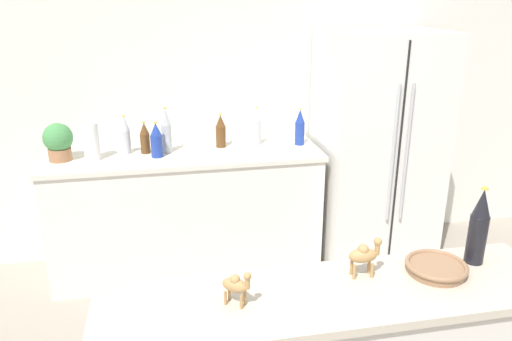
{
  "coord_description": "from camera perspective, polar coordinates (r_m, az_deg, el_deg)",
  "views": [
    {
      "loc": [
        -0.49,
        -1.05,
        2.0
      ],
      "look_at": [
        0.0,
        1.44,
        1.1
      ],
      "focal_mm": 35.0,
      "sensor_mm": 36.0,
      "label": 1
    }
  ],
  "objects": [
    {
      "name": "back_bottle_0",
      "position": [
        3.64,
        -14.7,
        3.89
      ],
      "size": [
        0.07,
        0.07,
        0.27
      ],
      "color": "#B2B7BC",
      "rests_on": "back_counter"
    },
    {
      "name": "back_bottle_1",
      "position": [
        3.73,
        0.07,
        5.03
      ],
      "size": [
        0.06,
        0.06,
        0.29
      ],
      "color": "#B2B7BC",
      "rests_on": "back_counter"
    },
    {
      "name": "back_counter",
      "position": [
        3.78,
        -7.89,
        -4.6
      ],
      "size": [
        1.96,
        0.63,
        0.93
      ],
      "color": "silver",
      "rests_on": "ground_plane"
    },
    {
      "name": "back_bottle_4",
      "position": [
        3.6,
        -10.22,
        4.44
      ],
      "size": [
        0.07,
        0.07,
        0.32
      ],
      "color": "#B2B7BC",
      "rests_on": "back_counter"
    },
    {
      "name": "camel_figurine_second",
      "position": [
        2.05,
        12.27,
        -9.36
      ],
      "size": [
        0.13,
        0.06,
        0.17
      ],
      "color": "#A87F4C",
      "rests_on": "bar_counter"
    },
    {
      "name": "paper_towel_roll",
      "position": [
        3.56,
        -18.3,
        3.16
      ],
      "size": [
        0.11,
        0.11,
        0.26
      ],
      "color": "white",
      "rests_on": "back_counter"
    },
    {
      "name": "refrigerator",
      "position": [
        3.89,
        13.52,
        2.27
      ],
      "size": [
        0.84,
        0.75,
        1.76
      ],
      "color": "silver",
      "rests_on": "ground_plane"
    },
    {
      "name": "back_bottle_6",
      "position": [
        3.69,
        -4.06,
        4.49
      ],
      "size": [
        0.07,
        0.07,
        0.25
      ],
      "color": "brown",
      "rests_on": "back_counter"
    },
    {
      "name": "fruit_bowl",
      "position": [
        2.19,
        19.9,
        -10.37
      ],
      "size": [
        0.25,
        0.25,
        0.05
      ],
      "color": "#8C6647",
      "rests_on": "bar_counter"
    },
    {
      "name": "potted_plant",
      "position": [
        3.63,
        -21.66,
        3.14
      ],
      "size": [
        0.2,
        0.2,
        0.26
      ],
      "color": "#9E6B47",
      "rests_on": "back_counter"
    },
    {
      "name": "back_bottle_3",
      "position": [
        3.75,
        5.02,
        4.91
      ],
      "size": [
        0.07,
        0.07,
        0.28
      ],
      "color": "navy",
      "rests_on": "back_counter"
    },
    {
      "name": "back_bottle_5",
      "position": [
        3.62,
        -12.59,
        3.62
      ],
      "size": [
        0.07,
        0.07,
        0.23
      ],
      "color": "brown",
      "rests_on": "back_counter"
    },
    {
      "name": "camel_figurine",
      "position": [
        1.84,
        -2.28,
        -12.91
      ],
      "size": [
        0.11,
        0.1,
        0.15
      ],
      "color": "#A87F4C",
      "rests_on": "bar_counter"
    },
    {
      "name": "wine_bottle",
      "position": [
        2.27,
        24.1,
        -5.93
      ],
      "size": [
        0.08,
        0.08,
        0.34
      ],
      "color": "black",
      "rests_on": "bar_counter"
    },
    {
      "name": "back_bottle_2",
      "position": [
        3.52,
        -11.31,
        3.4
      ],
      "size": [
        0.08,
        0.08,
        0.25
      ],
      "color": "navy",
      "rests_on": "back_counter"
    },
    {
      "name": "wall_back",
      "position": [
        3.88,
        -3.83,
        8.76
      ],
      "size": [
        8.0,
        0.06,
        2.55
      ],
      "color": "silver",
      "rests_on": "ground_plane"
    }
  ]
}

